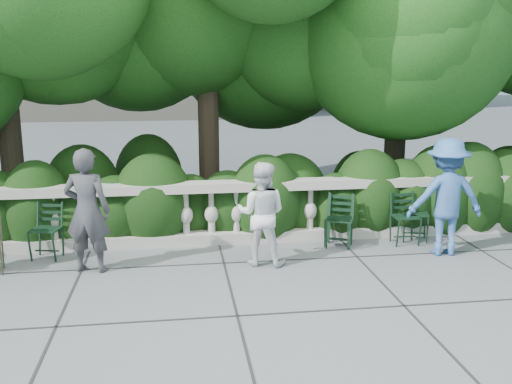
{
  "coord_description": "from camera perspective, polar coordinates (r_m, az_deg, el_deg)",
  "views": [
    {
      "loc": [
        -1.14,
        -7.02,
        2.8
      ],
      "look_at": [
        0.0,
        1.0,
        1.0
      ],
      "focal_mm": 40.0,
      "sensor_mm": 36.0,
      "label": 1
    }
  ],
  "objects": [
    {
      "name": "ground",
      "position": [
        7.64,
        1.06,
        -8.97
      ],
      "size": [
        90.0,
        90.0,
        0.0
      ],
      "primitive_type": "plane",
      "color": "#54575C",
      "rests_on": "ground"
    },
    {
      "name": "balustrade",
      "position": [
        9.19,
        -0.7,
        -2.06
      ],
      "size": [
        12.0,
        0.44,
        1.0
      ],
      "color": "#9E998E",
      "rests_on": "ground"
    },
    {
      "name": "shrub_hedge",
      "position": [
        10.46,
        -1.54,
        -2.99
      ],
      "size": [
        15.0,
        2.6,
        1.7
      ],
      "primitive_type": null,
      "color": "black",
      "rests_on": "ground"
    },
    {
      "name": "chair_b",
      "position": [
        8.94,
        -20.45,
        -6.54
      ],
      "size": [
        0.53,
        0.56,
        0.84
      ],
      "primitive_type": null,
      "rotation": [
        0.0,
        0.0,
        -0.2
      ],
      "color": "black",
      "rests_on": "ground"
    },
    {
      "name": "chair_c",
      "position": [
        9.05,
        8.02,
        -5.62
      ],
      "size": [
        0.6,
        0.62,
        0.84
      ],
      "primitive_type": null,
      "rotation": [
        0.0,
        0.0,
        -0.41
      ],
      "color": "black",
      "rests_on": "ground"
    },
    {
      "name": "chair_d",
      "position": [
        9.37,
        14.9,
        -5.28
      ],
      "size": [
        0.45,
        0.49,
        0.84
      ],
      "primitive_type": null,
      "rotation": [
        0.0,
        0.0,
        -0.02
      ],
      "color": "black",
      "rests_on": "ground"
    },
    {
      "name": "chair_e",
      "position": [
        9.0,
        8.19,
        -5.72
      ],
      "size": [
        0.59,
        0.61,
        0.84
      ],
      "primitive_type": null,
      "rotation": [
        0.0,
        0.0,
        -0.39
      ],
      "color": "black",
      "rests_on": "ground"
    },
    {
      "name": "chair_f",
      "position": [
        9.6,
        15.59,
        -4.91
      ],
      "size": [
        0.56,
        0.59,
        0.84
      ],
      "primitive_type": null,
      "rotation": [
        0.0,
        0.0,
        -0.31
      ],
      "color": "black",
      "rests_on": "ground"
    },
    {
      "name": "person_woman_grey",
      "position": [
        8.1,
        -16.52,
        -1.81
      ],
      "size": [
        0.71,
        0.54,
        1.73
      ],
      "primitive_type": "imported",
      "rotation": [
        0.0,
        0.0,
        2.92
      ],
      "color": "#39393D",
      "rests_on": "ground"
    },
    {
      "name": "person_casual_man",
      "position": [
        8.09,
        0.54,
        -2.18
      ],
      "size": [
        0.87,
        0.77,
        1.49
      ],
      "primitive_type": "imported",
      "rotation": [
        0.0,
        0.0,
        2.82
      ],
      "color": "white",
      "rests_on": "ground"
    },
    {
      "name": "person_older_blue",
      "position": [
        8.96,
        18.46,
        -0.48
      ],
      "size": [
        1.18,
        0.73,
        1.77
      ],
      "primitive_type": "imported",
      "rotation": [
        0.0,
        0.0,
        3.08
      ],
      "color": "#335C9B",
      "rests_on": "ground"
    }
  ]
}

